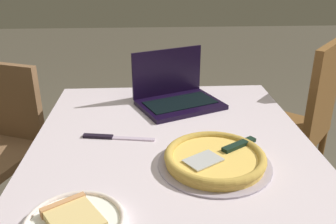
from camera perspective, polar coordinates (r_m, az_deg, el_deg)
name	(u,v)px	position (r m, az deg, el deg)	size (l,w,h in m)	color
dining_table	(172,167)	(1.24, 0.67, -8.52)	(1.12, 0.92, 0.72)	silver
laptop	(176,94)	(1.50, 1.28, 2.83)	(0.34, 0.39, 0.21)	black
pizza_plate	(74,223)	(0.89, -14.45, -16.42)	(0.24, 0.24, 0.04)	white
pizza_tray	(215,159)	(1.09, 7.35, -7.25)	(0.34, 0.34, 0.04)	#A89CAE
table_knife	(111,137)	(1.25, -8.87, -3.92)	(0.06, 0.25, 0.01)	silver
chair_far	(297,119)	(1.96, 19.50, -1.11)	(0.57, 0.57, 0.93)	brown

